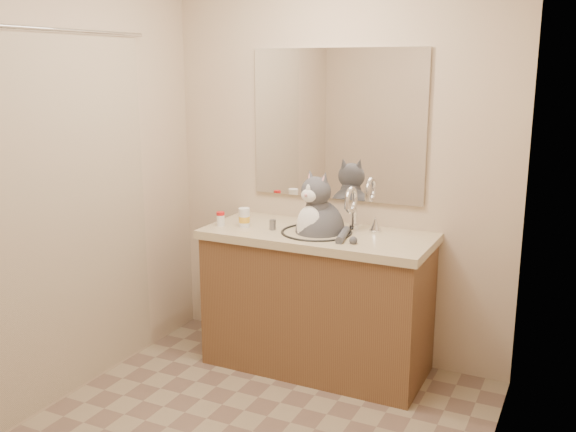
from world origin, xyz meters
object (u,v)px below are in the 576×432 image
(grey_canister, at_px, (273,225))
(pill_bottle_redcap, at_px, (221,219))
(pill_bottle_orange, at_px, (244,218))
(cat, at_px, (319,228))

(grey_canister, bearing_deg, pill_bottle_redcap, -171.73)
(pill_bottle_redcap, relative_size, pill_bottle_orange, 0.74)
(cat, bearing_deg, pill_bottle_redcap, -155.13)
(cat, distance_m, pill_bottle_orange, 0.46)
(cat, relative_size, pill_bottle_orange, 5.00)
(pill_bottle_orange, bearing_deg, grey_canister, 2.79)
(cat, distance_m, pill_bottle_redcap, 0.61)
(pill_bottle_orange, bearing_deg, pill_bottle_redcap, -164.83)
(grey_canister, bearing_deg, cat, 15.22)
(pill_bottle_orange, bearing_deg, cat, 10.22)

